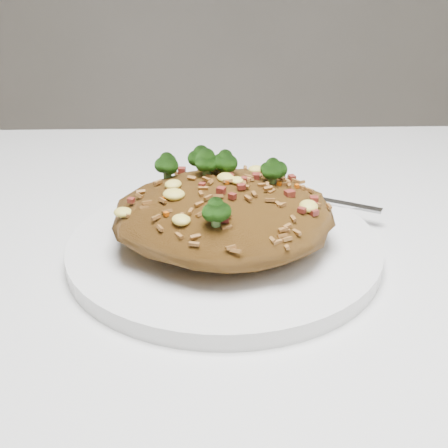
% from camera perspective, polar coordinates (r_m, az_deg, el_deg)
% --- Properties ---
extents(dining_table, '(1.20, 0.80, 0.75)m').
position_cam_1_polar(dining_table, '(0.52, 0.19, -14.97)').
color(dining_table, silver).
rests_on(dining_table, ground).
extents(plate, '(0.26, 0.26, 0.01)m').
position_cam_1_polar(plate, '(0.51, -0.00, -2.19)').
color(plate, white).
rests_on(plate, dining_table).
extents(fried_rice, '(0.18, 0.16, 0.07)m').
position_cam_1_polar(fried_rice, '(0.50, -0.03, 1.70)').
color(fried_rice, brown).
rests_on(fried_rice, plate).
extents(fork, '(0.15, 0.09, 0.00)m').
position_cam_1_polar(fork, '(0.59, 7.35, 2.49)').
color(fork, silver).
rests_on(fork, plate).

